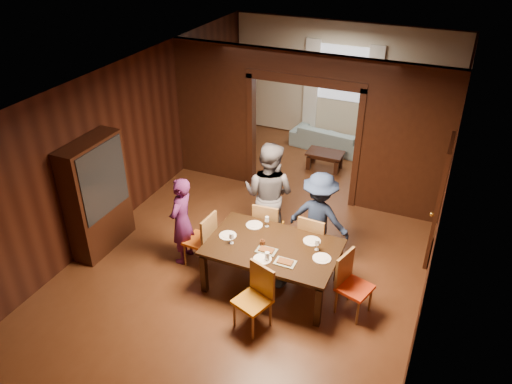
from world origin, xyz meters
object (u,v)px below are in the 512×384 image
at_px(person_purple, 182,221).
at_px(dining_table, 272,266).
at_px(chair_right, 355,286).
at_px(sofa, 330,138).
at_px(hutch, 97,196).
at_px(chair_far_l, 269,225).
at_px(chair_far_r, 314,239).
at_px(person_grey, 269,194).
at_px(chair_left, 199,239).
at_px(coffee_table, 325,160).
at_px(person_navy, 319,217).
at_px(chair_near, 252,300).

height_order(person_purple, dining_table, person_purple).
bearing_deg(person_purple, chair_right, 85.51).
bearing_deg(sofa, hutch, 72.63).
distance_m(chair_far_l, chair_far_r, 0.83).
bearing_deg(person_grey, chair_left, 55.46).
bearing_deg(sofa, chair_far_l, 99.76).
distance_m(dining_table, chair_far_r, 0.91).
distance_m(dining_table, coffee_table, 4.14).
relative_size(person_purple, hutch, 0.76).
distance_m(person_grey, chair_far_l, 0.52).
relative_size(person_purple, person_navy, 0.96).
distance_m(chair_right, chair_far_r, 1.24).
height_order(coffee_table, chair_near, chair_near).
relative_size(person_grey, chair_far_l, 1.96).
relative_size(person_purple, chair_far_r, 1.58).
xyz_separation_m(chair_left, chair_far_l, (0.88, 0.81, 0.00)).
bearing_deg(coffee_table, person_navy, -75.58).
distance_m(person_grey, hutch, 2.86).
relative_size(coffee_table, chair_far_r, 0.82).
height_order(person_purple, chair_left, person_purple).
bearing_deg(hutch, sofa, 64.94).
distance_m(person_navy, hutch, 3.69).
relative_size(sofa, coffee_table, 2.34).
relative_size(chair_right, hutch, 0.48).
bearing_deg(chair_left, sofa, 175.84).
xyz_separation_m(person_grey, coffee_table, (0.12, 3.04, -0.75)).
bearing_deg(chair_far_l, chair_far_r, 170.38).
bearing_deg(chair_far_r, chair_near, 81.53).
relative_size(chair_right, chair_far_r, 1.00).
relative_size(dining_table, hutch, 0.99).
distance_m(person_navy, sofa, 4.34).
xyz_separation_m(person_purple, person_navy, (2.02, 0.94, 0.03)).
bearing_deg(person_navy, hutch, 23.62).
xyz_separation_m(chair_far_r, hutch, (-3.49, -0.99, 0.52)).
relative_size(coffee_table, chair_right, 0.82).
bearing_deg(hutch, chair_near, -13.00).
bearing_deg(dining_table, person_grey, 115.22).
bearing_deg(coffee_table, chair_far_l, -90.47).
xyz_separation_m(person_grey, hutch, (-2.57, -1.27, 0.05)).
relative_size(chair_right, chair_far_l, 1.00).
xyz_separation_m(chair_near, hutch, (-3.14, 0.73, 0.52)).
xyz_separation_m(person_grey, person_navy, (0.93, -0.11, -0.15)).
height_order(sofa, chair_left, chair_left).
xyz_separation_m(person_grey, chair_far_r, (0.92, -0.28, -0.46)).
distance_m(chair_left, chair_far_l, 1.20).
bearing_deg(chair_far_l, dining_table, 110.67).
xyz_separation_m(person_purple, person_grey, (1.09, 1.05, 0.18)).
height_order(sofa, dining_table, dining_table).
bearing_deg(sofa, coffee_table, 107.63).
distance_m(person_grey, chair_left, 1.38).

